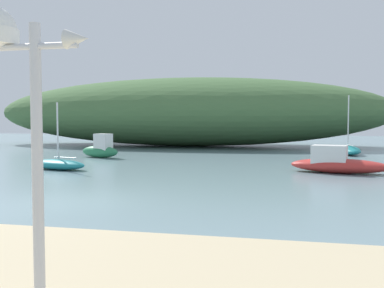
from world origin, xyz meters
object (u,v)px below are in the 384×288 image
(mast_structure, at_px, (9,64))
(motorboat_off_point, at_px, (337,163))
(motorboat_by_sandbar, at_px, (101,149))
(sailboat_inner_mooring, at_px, (58,164))
(sailboat_outer_mooring, at_px, (348,150))

(mast_structure, distance_m, motorboat_off_point, 17.20)
(motorboat_by_sandbar, distance_m, sailboat_inner_mooring, 6.78)
(motorboat_by_sandbar, bearing_deg, motorboat_off_point, -20.82)
(mast_structure, height_order, motorboat_by_sandbar, mast_structure)
(motorboat_off_point, xyz_separation_m, sailboat_outer_mooring, (2.04, 11.39, -0.14))
(mast_structure, bearing_deg, sailboat_outer_mooring, 75.22)
(mast_structure, xyz_separation_m, sailboat_outer_mooring, (7.27, 27.57, -2.65))
(mast_structure, distance_m, sailboat_inner_mooring, 16.88)
(motorboat_off_point, distance_m, motorboat_by_sandbar, 14.80)
(sailboat_outer_mooring, xyz_separation_m, sailboat_inner_mooring, (-15.07, -12.85, -0.06))
(mast_structure, bearing_deg, motorboat_off_point, 72.09)
(sailboat_outer_mooring, relative_size, sailboat_inner_mooring, 1.32)
(motorboat_by_sandbar, height_order, sailboat_inner_mooring, sailboat_inner_mooring)
(motorboat_by_sandbar, bearing_deg, mast_structure, -68.14)
(motorboat_off_point, height_order, motorboat_by_sandbar, motorboat_by_sandbar)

